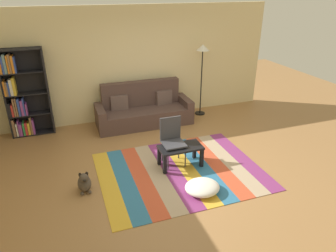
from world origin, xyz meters
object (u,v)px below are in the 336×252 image
(tv_remote, at_px, (183,146))
(folding_chair, at_px, (172,137))
(bookshelf, at_px, (22,96))
(couch, at_px, (144,110))
(coffee_table, at_px, (180,150))
(pouf, at_px, (202,187))
(standing_lamp, at_px, (202,57))
(dog, at_px, (84,183))

(tv_remote, xyz_separation_m, folding_chair, (-0.15, 0.20, 0.12))
(bookshelf, height_order, folding_chair, bookshelf)
(couch, height_order, coffee_table, couch)
(pouf, relative_size, folding_chair, 0.64)
(standing_lamp, bearing_deg, coffee_table, -122.80)
(bookshelf, height_order, pouf, bookshelf)
(dog, bearing_deg, coffee_table, 6.40)
(tv_remote, relative_size, folding_chair, 0.17)
(bookshelf, relative_size, tv_remote, 12.80)
(folding_chair, bearing_deg, bookshelf, -174.14)
(bookshelf, bearing_deg, coffee_table, -41.17)
(pouf, distance_m, tv_remote, 0.92)
(pouf, relative_size, standing_lamp, 0.32)
(couch, xyz_separation_m, dog, (-1.64, -2.31, -0.18))
(coffee_table, bearing_deg, pouf, -87.55)
(pouf, relative_size, tv_remote, 3.85)
(coffee_table, relative_size, dog, 2.01)
(dog, height_order, tv_remote, tv_remote)
(pouf, height_order, standing_lamp, standing_lamp)
(pouf, distance_m, standing_lamp, 3.67)
(coffee_table, distance_m, tv_remote, 0.10)
(pouf, bearing_deg, standing_lamp, 65.85)
(dog, distance_m, folding_chair, 1.75)
(standing_lamp, bearing_deg, bookshelf, 177.52)
(standing_lamp, bearing_deg, couch, -176.27)
(couch, bearing_deg, bookshelf, 173.87)
(dog, height_order, standing_lamp, standing_lamp)
(dog, bearing_deg, tv_remote, 5.53)
(bookshelf, relative_size, pouf, 3.33)
(standing_lamp, bearing_deg, pouf, -114.15)
(coffee_table, xyz_separation_m, dog, (-1.76, -0.20, -0.17))
(dog, relative_size, tv_remote, 2.65)
(bookshelf, height_order, standing_lamp, bookshelf)
(bookshelf, relative_size, folding_chair, 2.13)
(tv_remote, distance_m, folding_chair, 0.28)
(coffee_table, relative_size, folding_chair, 0.89)
(dog, distance_m, standing_lamp, 4.22)
(couch, bearing_deg, dog, -125.39)
(couch, bearing_deg, folding_chair, -89.43)
(coffee_table, bearing_deg, tv_remote, -24.91)
(couch, bearing_deg, pouf, -86.99)
(tv_remote, bearing_deg, pouf, -71.69)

